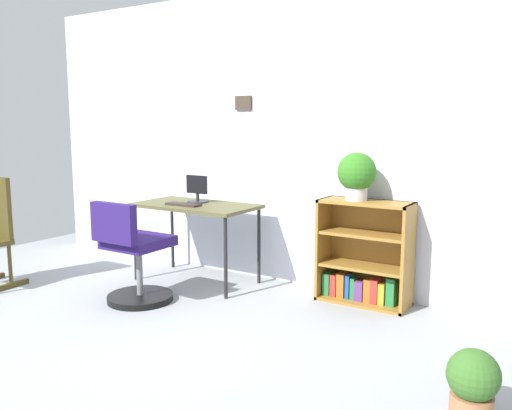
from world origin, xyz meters
The scene contains 9 objects.
ground_plane centered at (0.00, 0.00, 0.00)m, with size 6.24×6.24×0.00m, color #919599.
wall_back centered at (0.00, 2.15, 1.28)m, with size 5.20×0.12×2.56m.
desk centered at (-0.46, 1.67, 0.65)m, with size 1.08×0.58×0.70m.
monitor centered at (-0.51, 1.76, 0.81)m, with size 0.22×0.19×0.24m.
keyboard centered at (-0.49, 1.55, 0.71)m, with size 0.32×0.11×0.02m, color #2F2521.
office_chair centered at (-0.51, 0.96, 0.36)m, with size 0.52×0.55×0.82m.
bookshelf_low centered at (1.01, 1.95, 0.35)m, with size 0.71×0.30×0.81m.
potted_plant_on_shelf centered at (0.94, 1.90, 1.02)m, with size 0.30×0.30×0.37m.
potted_plant_floor centered at (2.07, 0.62, 0.18)m, with size 0.25×0.25×0.34m.
Camera 1 is at (2.49, -2.00, 1.41)m, focal length 37.87 mm.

